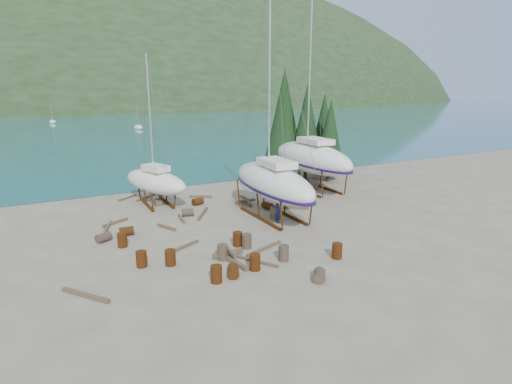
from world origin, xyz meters
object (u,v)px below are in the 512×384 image
large_sailboat_near (273,181)px  large_sailboat_far (311,157)px  worker (278,211)px  small_sailboat_shore (155,181)px

large_sailboat_near → large_sailboat_far: 9.72m
worker → large_sailboat_near: bearing=4.9°
large_sailboat_far → large_sailboat_near: bearing=-139.4°
small_sailboat_shore → large_sailboat_far: bearing=-27.1°
large_sailboat_far → small_sailboat_shore: 14.58m
large_sailboat_far → worker: (-8.00, -7.10, -2.23)m
large_sailboat_far → small_sailboat_shore: bearing=176.7°
large_sailboat_near → large_sailboat_far: size_ratio=0.90×
large_sailboat_near → small_sailboat_shore: bearing=135.2°
large_sailboat_near → worker: 2.26m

